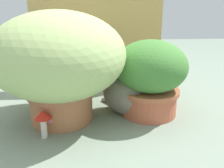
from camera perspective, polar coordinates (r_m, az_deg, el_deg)
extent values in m
plane|color=gray|center=(1.35, -3.59, -7.84)|extent=(6.00, 6.00, 0.00)
cube|color=tan|center=(1.77, -3.49, 10.66)|extent=(0.91, 0.03, 0.72)
cylinder|color=#AD6A43|center=(1.33, -11.50, -4.75)|extent=(0.32, 0.32, 0.16)
cylinder|color=#A66446|center=(1.30, -11.69, -1.94)|extent=(0.35, 0.35, 0.02)
ellipsoid|color=#A6C175|center=(1.25, -12.26, 6.52)|extent=(0.67, 0.67, 0.44)
cylinder|color=#BA5C3F|center=(1.39, 8.52, -3.90)|extent=(0.30, 0.30, 0.15)
cylinder|color=#B56240|center=(1.37, 8.63, -1.54)|extent=(0.32, 0.32, 0.02)
ellipsoid|color=#427D34|center=(1.33, 8.91, 4.07)|extent=(0.39, 0.39, 0.28)
ellipsoid|color=slate|center=(1.37, 2.45, -2.41)|extent=(0.30, 0.31, 0.22)
ellipsoid|color=#ADA196|center=(1.31, 5.53, -3.92)|extent=(0.12, 0.12, 0.11)
sphere|color=slate|center=(1.26, 6.15, 1.25)|extent=(0.16, 0.16, 0.11)
cone|color=slate|center=(1.27, 7.13, 4.17)|extent=(0.05, 0.05, 0.04)
cone|color=slate|center=(1.22, 5.34, 3.71)|extent=(0.05, 0.05, 0.04)
cylinder|color=slate|center=(1.51, 0.30, -4.03)|extent=(0.15, 0.16, 0.07)
cylinder|color=silver|center=(1.19, -15.42, -9.70)|extent=(0.03, 0.03, 0.10)
cone|color=red|center=(1.16, -15.70, -6.77)|extent=(0.08, 0.08, 0.04)
cylinder|color=silver|center=(1.24, -14.27, -9.14)|extent=(0.03, 0.03, 0.06)
cone|color=pink|center=(1.22, -14.45, -7.01)|extent=(0.09, 0.09, 0.04)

